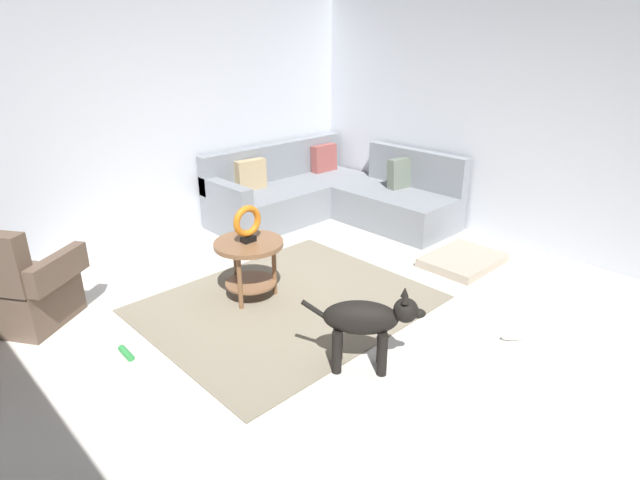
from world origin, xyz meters
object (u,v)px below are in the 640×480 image
dog_toy_ball (390,315)px  dog_toy_bone (513,337)px  armchair (20,289)px  dog_bed_mat (463,260)px  sectional_couch (330,196)px  dog (367,321)px  dog_toy_rope (126,353)px  side_table (249,255)px  torus_sculpture (247,223)px

dog_toy_ball → dog_toy_bone: size_ratio=0.53×
dog_toy_bone → armchair: bearing=132.3°
armchair → dog_toy_ball: 2.97m
dog_toy_bone → dog_bed_mat: bearing=46.9°
sectional_couch → dog_toy_bone: 3.12m
armchair → sectional_couch: bearing=57.5°
dog → dog_toy_ball: size_ratio=7.14×
dog_toy_rope → dog: bearing=-48.6°
side_table → dog_toy_bone: side_table is taller
dog_toy_rope → dog_toy_bone: size_ratio=1.02×
dog_bed_mat → dog_toy_ball: (-1.40, -0.18, 0.00)m
dog_toy_ball → dog_bed_mat: bearing=7.2°
torus_sculpture → dog: bearing=-91.9°
torus_sculpture → dog: torus_sculpture is taller
torus_sculpture → dog: 1.43m
sectional_couch → dog_toy_ball: bearing=-123.8°
sectional_couch → dog_bed_mat: 1.95m
dog_toy_rope → dog_toy_bone: dog_toy_bone is taller
side_table → dog: dog is taller
dog_toy_ball → dog: bearing=-156.3°
side_table → dog_toy_bone: 2.24m
side_table → sectional_couch: bearing=26.6°
dog_toy_ball → dog_toy_bone: 0.95m
sectional_couch → dog_toy_bone: sectional_couch is taller
side_table → dog_bed_mat: side_table is taller
side_table → dog_bed_mat: (1.98, -0.94, -0.37)m
sectional_couch → dog_toy_ball: 2.55m
sectional_couch → armchair: size_ratio=2.25×
armchair → dog_toy_bone: 3.89m
armchair → dog_toy_ball: (2.16, -2.02, -0.28)m
dog → dog_toy_bone: size_ratio=3.76×
dog_toy_ball → dog_toy_rope: (-1.78, 1.04, -0.02)m
torus_sculpture → dog_bed_mat: 2.29m
side_table → dog_toy_ball: 1.31m
torus_sculpture → dog: size_ratio=0.48×
dog → dog_toy_bone: dog is taller
dog_toy_rope → sectional_couch: bearing=18.6°
dog_toy_rope → dog_toy_bone: bearing=-40.1°
sectional_couch → dog_toy_ball: size_ratio=23.75×
dog → dog_bed_mat: bearing=151.9°
armchair → dog_toy_rope: 1.10m
torus_sculpture → dog_toy_ball: (0.58, -1.12, -0.66)m
dog_bed_mat → dog: 2.10m
sectional_couch → dog_toy_rope: 3.38m
dog_toy_bone → dog: bearing=152.3°
dog_toy_rope → dog_toy_bone: (2.23, -1.88, 0.00)m
torus_sculpture → sectional_couch: bearing=26.6°
dog_toy_ball → dog_toy_rope: bearing=149.8°
dog → dog_toy_rope: (-1.16, 1.31, -0.35)m
dog → side_table: bearing=-132.6°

